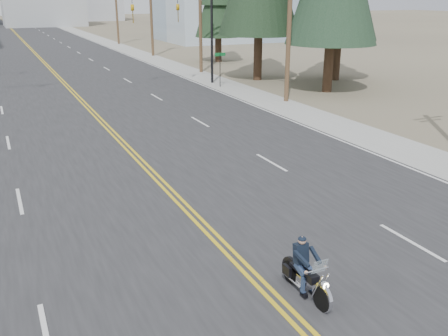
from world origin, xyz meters
TOP-DOWN VIEW (x-y plane):
  - road at (0.00, 70.00)m, footprint 20.00×200.00m
  - sidewalk_right at (11.50, 70.00)m, footprint 3.00×200.00m
  - traffic_mast_right at (8.98, 32.00)m, footprint 7.10×0.26m
  - street_sign at (10.80, 30.00)m, footprint 0.90×0.06m
  - utility_pole_b at (12.50, 23.00)m, footprint 2.20×0.30m
  - utility_pole_c at (12.50, 38.00)m, footprint 2.20×0.30m
  - utility_pole_d at (12.50, 53.00)m, footprint 2.20×0.30m
  - utility_pole_e at (12.50, 70.00)m, footprint 2.20×0.30m
  - motorcyclist at (0.74, 3.05)m, footprint 0.80×1.84m

SIDE VIEW (x-z plane):
  - road at x=0.00m, z-range 0.00..0.01m
  - sidewalk_right at x=11.50m, z-range 0.00..0.01m
  - motorcyclist at x=0.74m, z-range 0.00..1.43m
  - street_sign at x=10.80m, z-range 0.49..3.12m
  - traffic_mast_right at x=8.98m, z-range 1.44..8.44m
  - utility_pole_c at x=12.50m, z-range 0.23..11.23m
  - utility_pole_e at x=12.50m, z-range 0.23..11.23m
  - utility_pole_b at x=12.50m, z-range 0.23..11.73m
  - utility_pole_d at x=12.50m, z-range 0.23..11.73m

